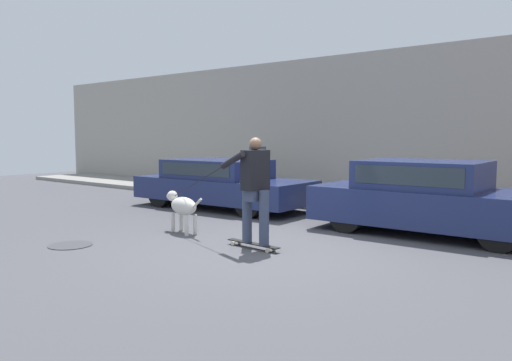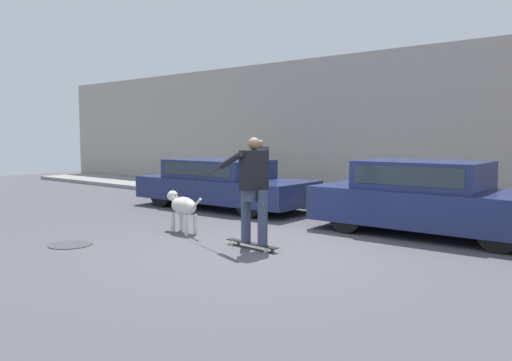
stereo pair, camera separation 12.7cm
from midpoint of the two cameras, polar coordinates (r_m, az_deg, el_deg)
ground_plane at (r=7.93m, az=0.92°, el=-7.86°), size 36.00×36.00×0.00m
back_wall at (r=13.52m, az=18.92°, el=5.88°), size 32.00×0.30×4.05m
sidewalk_curb at (r=12.37m, az=16.36°, el=-3.06°), size 30.00×2.41×0.13m
parked_car_0 at (r=12.31m, az=-3.53°, el=-0.38°), size 4.61×1.96×1.20m
parked_car_1 at (r=9.55m, az=19.58°, el=-1.99°), size 4.23×1.97×1.33m
dog at (r=9.29m, az=-8.00°, el=-2.92°), size 1.14×0.46×0.75m
skateboarder at (r=7.80m, az=0.17°, el=-0.65°), size 2.72×0.64×1.76m
pedestrian_with_bag at (r=14.58m, az=0.80°, el=1.95°), size 0.37×0.59×1.53m
manhole_cover at (r=8.74m, az=-20.08°, el=-6.91°), size 0.69×0.69×0.01m
fire_hydrant at (r=11.40m, az=9.67°, el=-2.01°), size 0.18×0.18×0.72m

